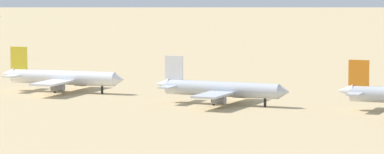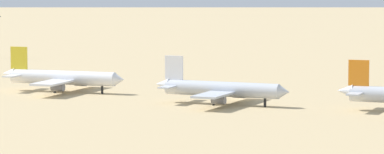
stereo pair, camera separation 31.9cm
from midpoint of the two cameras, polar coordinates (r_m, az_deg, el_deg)
name	(u,v)px [view 2 (the right image)]	position (r m, az deg, el deg)	size (l,w,h in m)	color
ground	(242,99)	(308.38, 2.55, -1.12)	(4000.00, 4000.00, 0.00)	tan
parked_jet_yellow_2	(62,78)	(327.04, -6.52, -0.03)	(38.57, 32.71, 12.74)	white
parked_jet_white_3	(221,89)	(295.67, 1.48, -0.61)	(37.51, 31.59, 12.39)	silver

